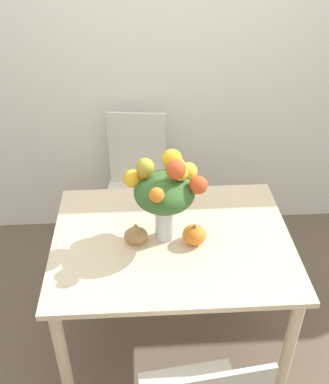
{
  "coord_description": "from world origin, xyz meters",
  "views": [
    {
      "loc": [
        -0.14,
        -1.75,
        2.27
      ],
      "look_at": [
        -0.04,
        0.02,
        1.03
      ],
      "focal_mm": 42.0,
      "sensor_mm": 36.0,
      "label": 1
    }
  ],
  "objects_px": {
    "dining_chair_near_window": "(136,186)",
    "pumpkin": "(194,235)",
    "turkey_figurine": "(136,233)",
    "flower_vase": "(166,190)"
  },
  "relations": [
    {
      "from": "pumpkin",
      "to": "turkey_figurine",
      "type": "xyz_separation_m",
      "value": [
        -0.29,
        0.03,
        0.0
      ]
    },
    {
      "from": "flower_vase",
      "to": "pumpkin",
      "type": "height_order",
      "value": "flower_vase"
    },
    {
      "from": "flower_vase",
      "to": "dining_chair_near_window",
      "type": "relative_size",
      "value": 0.48
    },
    {
      "from": "flower_vase",
      "to": "pumpkin",
      "type": "xyz_separation_m",
      "value": [
        0.14,
        -0.06,
        -0.24
      ]
    },
    {
      "from": "flower_vase",
      "to": "dining_chair_near_window",
      "type": "height_order",
      "value": "flower_vase"
    },
    {
      "from": "turkey_figurine",
      "to": "dining_chair_near_window",
      "type": "xyz_separation_m",
      "value": [
        -0.0,
        0.86,
        -0.29
      ]
    },
    {
      "from": "flower_vase",
      "to": "dining_chair_near_window",
      "type": "xyz_separation_m",
      "value": [
        -0.16,
        0.83,
        -0.53
      ]
    },
    {
      "from": "flower_vase",
      "to": "dining_chair_near_window",
      "type": "bearing_deg",
      "value": 100.67
    },
    {
      "from": "turkey_figurine",
      "to": "dining_chair_near_window",
      "type": "bearing_deg",
      "value": 90.16
    },
    {
      "from": "dining_chair_near_window",
      "to": "pumpkin",
      "type": "bearing_deg",
      "value": -64.72
    }
  ]
}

